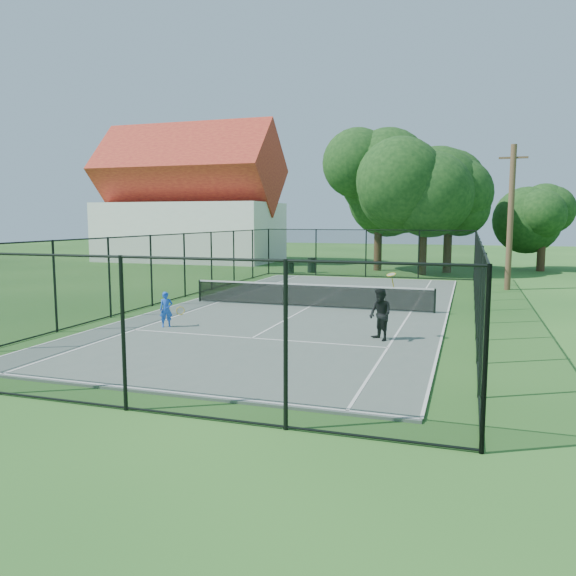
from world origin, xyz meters
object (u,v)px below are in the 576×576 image
(trash_bin_left, at_px, (290,266))
(player_black, at_px, (380,314))
(tennis_net, at_px, (309,294))
(player_blue, at_px, (166,309))
(utility_pole, at_px, (511,217))
(trash_bin_right, at_px, (311,265))

(trash_bin_left, xyz_separation_m, player_black, (9.10, -19.59, 0.39))
(tennis_net, bearing_deg, player_black, -55.62)
(player_black, bearing_deg, trash_bin_left, 114.93)
(player_blue, relative_size, player_black, 0.52)
(utility_pole, distance_m, player_blue, 18.86)
(tennis_net, bearing_deg, trash_bin_right, 105.30)
(utility_pole, xyz_separation_m, player_black, (-4.38, -14.46, -2.91))
(trash_bin_right, bearing_deg, player_blue, -88.14)
(trash_bin_left, distance_m, utility_pole, 14.80)
(utility_pole, bearing_deg, tennis_net, -132.06)
(trash_bin_right, height_order, player_black, player_black)
(tennis_net, xyz_separation_m, trash_bin_right, (-4.05, 14.82, -0.06))
(trash_bin_left, height_order, trash_bin_right, trash_bin_right)
(utility_pole, bearing_deg, player_blue, -128.24)
(utility_pole, bearing_deg, trash_bin_left, 159.20)
(trash_bin_left, relative_size, trash_bin_right, 0.88)
(tennis_net, distance_m, utility_pole, 12.53)
(player_blue, xyz_separation_m, player_black, (7.13, 0.14, 0.19))
(utility_pole, height_order, player_blue, utility_pole)
(trash_bin_right, bearing_deg, player_black, -68.98)
(trash_bin_right, distance_m, player_blue, 20.44)
(trash_bin_left, height_order, utility_pole, utility_pole)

